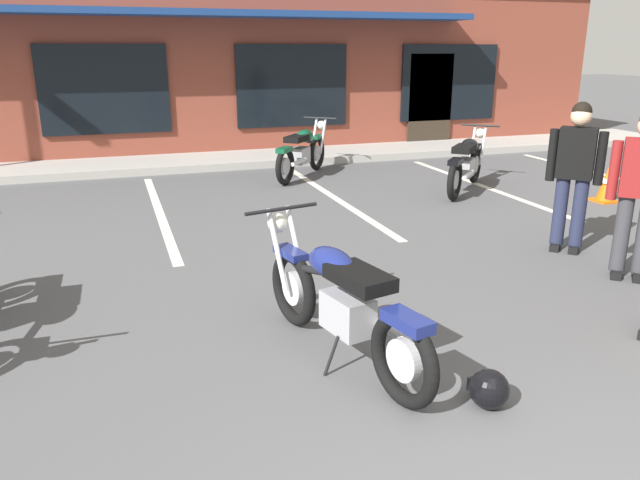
# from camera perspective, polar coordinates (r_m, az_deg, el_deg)

# --- Properties ---
(ground_plane) EXTENTS (80.00, 80.00, 0.00)m
(ground_plane) POSITION_cam_1_polar(r_m,az_deg,el_deg) (5.61, 2.45, -5.95)
(ground_plane) COLOR #515154
(sidewalk_kerb) EXTENTS (22.00, 1.80, 0.14)m
(sidewalk_kerb) POSITION_cam_1_polar(r_m,az_deg,el_deg) (12.62, -10.10, 7.36)
(sidewalk_kerb) COLOR #A8A59E
(sidewalk_kerb) RESTS_ON ground_plane
(brick_storefront_building) EXTENTS (18.93, 6.91, 3.66)m
(brick_storefront_building) POSITION_cam_1_polar(r_m,az_deg,el_deg) (16.00, -12.58, 15.65)
(brick_storefront_building) COLOR brown
(brick_storefront_building) RESTS_ON ground_plane
(painted_stall_lines) EXTENTS (13.39, 4.80, 0.01)m
(painted_stall_lines) POSITION_cam_1_polar(r_m,az_deg,el_deg) (9.17, -6.45, 3.32)
(painted_stall_lines) COLOR silver
(painted_stall_lines) RESTS_ON ground_plane
(motorcycle_foreground_classic) EXTENTS (0.85, 2.08, 0.98)m
(motorcycle_foreground_classic) POSITION_cam_1_polar(r_m,az_deg,el_deg) (4.50, 1.86, -5.64)
(motorcycle_foreground_classic) COLOR black
(motorcycle_foreground_classic) RESTS_ON ground_plane
(motorcycle_red_sportbike) EXTENTS (1.55, 1.74, 0.98)m
(motorcycle_red_sportbike) POSITION_cam_1_polar(r_m,az_deg,el_deg) (11.04, -1.66, 8.26)
(motorcycle_red_sportbike) COLOR black
(motorcycle_red_sportbike) RESTS_ON ground_plane
(motorcycle_black_cruiser) EXTENTS (1.64, 1.66, 0.98)m
(motorcycle_black_cruiser) POSITION_cam_1_polar(r_m,az_deg,el_deg) (10.20, 13.49, 7.02)
(motorcycle_black_cruiser) COLOR black
(motorcycle_black_cruiser) RESTS_ON ground_plane
(person_in_black_shirt) EXTENTS (0.48, 0.50, 1.68)m
(person_in_black_shirt) POSITION_cam_1_polar(r_m,az_deg,el_deg) (7.38, 22.62, 6.18)
(person_in_black_shirt) COLOR black
(person_in_black_shirt) RESTS_ON ground_plane
(helmet_on_pavement) EXTENTS (0.26, 0.26, 0.26)m
(helmet_on_pavement) POSITION_cam_1_polar(r_m,az_deg,el_deg) (4.20, 15.44, -13.21)
(helmet_on_pavement) COLOR black
(helmet_on_pavement) RESTS_ON ground_plane
(traffic_cone) EXTENTS (0.34, 0.34, 0.53)m
(traffic_cone) POSITION_cam_1_polar(r_m,az_deg,el_deg) (10.20, 25.11, 4.68)
(traffic_cone) COLOR orange
(traffic_cone) RESTS_ON ground_plane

